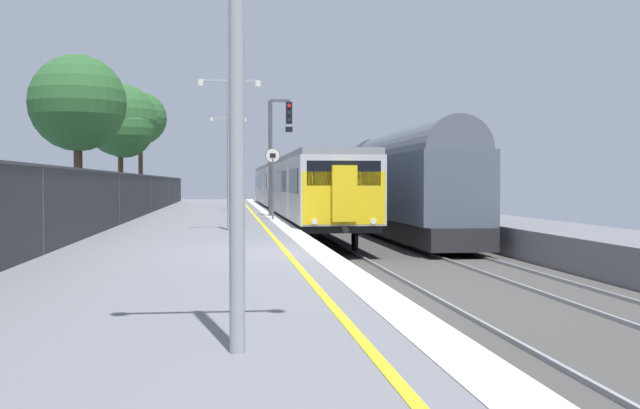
{
  "coord_description": "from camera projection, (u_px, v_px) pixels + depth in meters",
  "views": [
    {
      "loc": [
        -1.63,
        -16.86,
        1.51
      ],
      "look_at": [
        1.67,
        10.75,
        0.74
      ],
      "focal_mm": 43.95,
      "sensor_mm": 36.0,
      "label": 1
    }
  ],
  "objects": [
    {
      "name": "platform_lamp_far",
      "position": [
        228.0,
        154.0,
        42.65
      ],
      "size": [
        2.0,
        0.2,
        5.14
      ],
      "color": "#93999E",
      "rests_on": "ground"
    },
    {
      "name": "commuter_train_at_platform",
      "position": [
        292.0,
        187.0,
        44.57
      ],
      "size": [
        2.83,
        39.93,
        3.81
      ],
      "color": "#B7B7BC",
      "rests_on": "ground"
    },
    {
      "name": "ground",
      "position": [
        421.0,
        279.0,
        17.3
      ],
      "size": [
        17.4,
        110.0,
        1.21
      ],
      "color": "slate"
    },
    {
      "name": "background_tree_centre",
      "position": [
        140.0,
        120.0,
        54.36
      ],
      "size": [
        3.65,
        3.65,
        7.82
      ],
      "color": "#473323",
      "rests_on": "ground"
    },
    {
      "name": "freight_train_adjacent_track",
      "position": [
        378.0,
        181.0,
        40.3
      ],
      "size": [
        2.6,
        29.99,
        4.75
      ],
      "color": "#232326",
      "rests_on": "ground"
    },
    {
      "name": "speed_limit_sign",
      "position": [
        273.0,
        174.0,
        32.05
      ],
      "size": [
        0.59,
        0.08,
        2.92
      ],
      "color": "#59595B",
      "rests_on": "ground"
    },
    {
      "name": "background_tree_left",
      "position": [
        77.0,
        105.0,
        32.64
      ],
      "size": [
        4.04,
        4.04,
        6.86
      ],
      "color": "#473323",
      "rests_on": "ground"
    },
    {
      "name": "signal_gantry",
      "position": [
        276.0,
        143.0,
        35.56
      ],
      "size": [
        1.1,
        0.24,
        5.3
      ],
      "color": "#47474C",
      "rests_on": "ground"
    },
    {
      "name": "platform_lamp_mid",
      "position": [
        229.0,
        139.0,
        24.76
      ],
      "size": [
        2.0,
        0.2,
        4.84
      ],
      "color": "#93999E",
      "rests_on": "ground"
    },
    {
      "name": "background_tree_right",
      "position": [
        122.0,
        123.0,
        46.72
      ],
      "size": [
        4.36,
        4.38,
        7.46
      ],
      "color": "#473323",
      "rests_on": "ground"
    },
    {
      "name": "platform_back_fence",
      "position": [
        42.0,
        208.0,
        16.29
      ],
      "size": [
        0.07,
        99.0,
        1.9
      ],
      "color": "#282B2D",
      "rests_on": "ground"
    }
  ]
}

